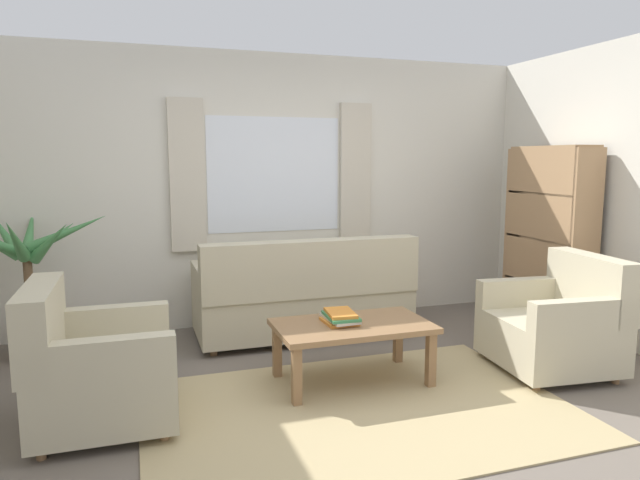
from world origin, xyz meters
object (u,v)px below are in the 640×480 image
(coffee_table, at_px, (352,331))
(potted_plant, at_px, (29,285))
(armchair_left, at_px, (93,369))
(book_stack_on_table, at_px, (340,317))
(armchair_right, at_px, (557,325))
(couch, at_px, (304,297))
(bookshelf, at_px, (548,246))

(coffee_table, height_order, potted_plant, potted_plant)
(armchair_left, relative_size, potted_plant, 0.72)
(book_stack_on_table, bearing_deg, armchair_left, -173.90)
(armchair_right, relative_size, potted_plant, 0.75)
(couch, bearing_deg, bookshelf, 167.98)
(book_stack_on_table, distance_m, potted_plant, 2.53)
(armchair_left, distance_m, potted_plant, 1.56)
(armchair_left, bearing_deg, book_stack_on_table, -83.55)
(armchair_left, bearing_deg, armchair_right, -91.79)
(armchair_right, xyz_separation_m, book_stack_on_table, (-1.65, 0.30, 0.13))
(coffee_table, relative_size, book_stack_on_table, 3.17)
(potted_plant, bearing_deg, armchair_right, -22.11)
(coffee_table, distance_m, potted_plant, 2.63)
(coffee_table, distance_m, bookshelf, 2.34)
(book_stack_on_table, bearing_deg, coffee_table, -30.45)
(armchair_left, xyz_separation_m, armchair_right, (3.29, -0.12, 0.00))
(bookshelf, bearing_deg, couch, 77.98)
(armchair_right, height_order, bookshelf, bookshelf)
(bookshelf, bearing_deg, book_stack_on_table, 104.84)
(potted_plant, bearing_deg, book_stack_on_table, -29.92)
(couch, height_order, armchair_right, couch)
(armchair_right, relative_size, coffee_table, 0.83)
(potted_plant, distance_m, bookshelf, 4.53)
(couch, relative_size, armchair_left, 2.16)
(couch, relative_size, bookshelf, 1.10)
(potted_plant, height_order, bookshelf, bookshelf)
(coffee_table, relative_size, potted_plant, 0.90)
(armchair_right, distance_m, bookshelf, 1.19)
(armchair_left, xyz_separation_m, bookshelf, (3.93, 0.78, 0.44))
(book_stack_on_table, distance_m, bookshelf, 2.39)
(armchair_right, bearing_deg, potted_plant, -106.53)
(coffee_table, height_order, bookshelf, bookshelf)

